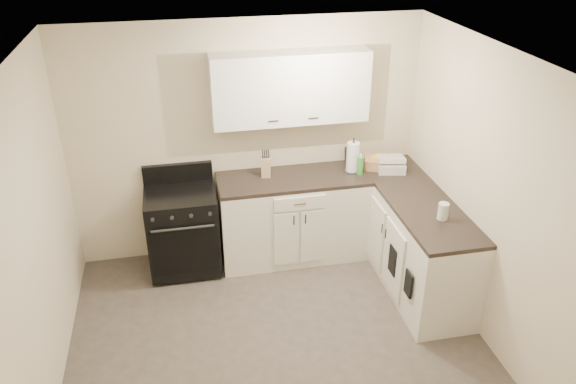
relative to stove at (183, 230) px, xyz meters
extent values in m
plane|color=#473F38|center=(0.73, -1.48, -0.46)|extent=(3.60, 3.60, 0.00)
plane|color=white|center=(0.73, -1.48, 2.04)|extent=(3.60, 3.60, 0.00)
plane|color=beige|center=(0.73, 0.32, 0.79)|extent=(3.60, 0.00, 3.60)
plane|color=beige|center=(2.53, -1.48, 0.79)|extent=(0.00, 3.60, 3.60)
plane|color=beige|center=(-1.07, -1.48, 0.79)|extent=(0.00, 3.60, 3.60)
cube|color=silver|center=(1.16, 0.02, -0.01)|extent=(1.55, 0.60, 0.90)
cube|color=silver|center=(2.23, -0.63, -0.01)|extent=(0.60, 1.90, 0.90)
cube|color=black|center=(1.16, 0.02, 0.46)|extent=(1.55, 0.60, 0.04)
cube|color=black|center=(2.23, -0.63, 0.46)|extent=(0.60, 1.90, 0.04)
cube|color=white|center=(1.16, 0.18, 1.38)|extent=(1.55, 0.30, 0.70)
cube|color=black|center=(0.00, 0.00, 0.00)|extent=(0.71, 0.60, 0.86)
cube|color=tan|center=(0.89, 0.10, 0.58)|extent=(0.11, 0.10, 0.21)
cylinder|color=white|center=(1.79, 0.04, 0.64)|extent=(0.16, 0.16, 0.32)
cylinder|color=green|center=(1.85, -0.04, 0.58)|extent=(0.07, 0.07, 0.19)
cube|color=black|center=(1.85, 0.28, 0.56)|extent=(0.14, 0.05, 0.17)
cube|color=tan|center=(2.11, 0.05, 0.54)|extent=(0.39, 0.32, 0.11)
cube|color=silver|center=(2.19, -0.02, 0.53)|extent=(0.32, 0.31, 0.10)
cylinder|color=silver|center=(2.28, -1.07, 0.56)|extent=(0.12, 0.12, 0.16)
cube|color=black|center=(1.91, -1.32, 0.00)|extent=(0.02, 0.14, 0.24)
cube|color=black|center=(1.91, -0.94, 0.00)|extent=(0.02, 0.16, 0.28)
camera|label=1|loc=(0.05, -5.02, 3.02)|focal=35.00mm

